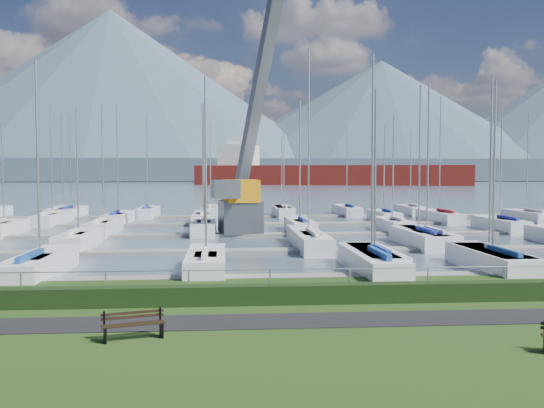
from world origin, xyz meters
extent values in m
cube|color=black|center=(0.00, -3.00, 0.01)|extent=(160.00, 2.00, 0.04)
cube|color=#495B6C|center=(0.00, 260.00, -0.40)|extent=(800.00, 540.00, 0.20)
cube|color=black|center=(0.00, -0.40, 0.35)|extent=(80.00, 0.70, 0.70)
cylinder|color=#9C9EA4|center=(0.00, 0.00, 1.20)|extent=(80.00, 0.04, 0.04)
cube|color=#445363|center=(0.00, 330.00, 6.00)|extent=(900.00, 80.00, 12.00)
cone|color=#465866|center=(-80.00, 400.00, 57.50)|extent=(340.00, 340.00, 115.00)
cone|color=#425360|center=(110.00, 410.00, 42.50)|extent=(300.00, 300.00, 85.00)
cube|color=slate|center=(0.00, 6.00, -0.22)|extent=(90.00, 1.60, 0.25)
cube|color=gray|center=(0.00, 16.00, -0.22)|extent=(90.00, 1.60, 0.25)
cube|color=slate|center=(0.00, 26.00, -0.22)|extent=(90.00, 1.60, 0.25)
cube|color=slate|center=(0.00, 36.00, -0.22)|extent=(90.00, 1.60, 0.25)
cube|color=gray|center=(0.00, 46.00, -0.22)|extent=(90.00, 1.60, 0.25)
cube|color=black|center=(-6.06, -5.03, 0.23)|extent=(0.17, 0.40, 0.45)
cube|color=black|center=(-6.11, -4.86, 0.65)|extent=(0.06, 0.06, 0.40)
cube|color=black|center=(-4.52, -4.59, 0.23)|extent=(0.17, 0.40, 0.45)
cube|color=black|center=(-4.57, -4.41, 0.65)|extent=(0.06, 0.06, 0.40)
cube|color=black|center=(-5.25, -4.95, 0.45)|extent=(1.76, 0.60, 0.04)
cube|color=black|center=(-5.29, -4.81, 0.45)|extent=(1.76, 0.60, 0.04)
cube|color=black|center=(-5.33, -4.67, 0.45)|extent=(1.76, 0.60, 0.04)
cube|color=black|center=(-5.34, -4.62, 0.62)|extent=(1.74, 0.54, 0.08)
cube|color=black|center=(-5.34, -4.62, 0.74)|extent=(1.74, 0.54, 0.08)
cube|color=#55595D|center=(-1.43, 26.77, 1.20)|extent=(3.67, 3.67, 2.60)
cube|color=orange|center=(-1.43, 26.77, 3.30)|extent=(3.11, 3.77, 1.80)
cube|color=#565A5E|center=(0.37, 31.27, 12.30)|extent=(4.65, 10.92, 19.89)
cube|color=slate|center=(-2.63, 24.77, 3.50)|extent=(2.33, 2.49, 1.40)
cube|color=maroon|center=(39.21, 216.66, 2.50)|extent=(108.71, 49.26, 10.00)
cube|color=silver|center=(3.03, 227.88, 10.00)|extent=(17.52, 17.52, 12.00)
cube|color=silver|center=(3.03, 227.88, 17.00)|extent=(10.01, 10.01, 4.00)
camera|label=1|loc=(-2.65, -22.22, 4.81)|focal=40.00mm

